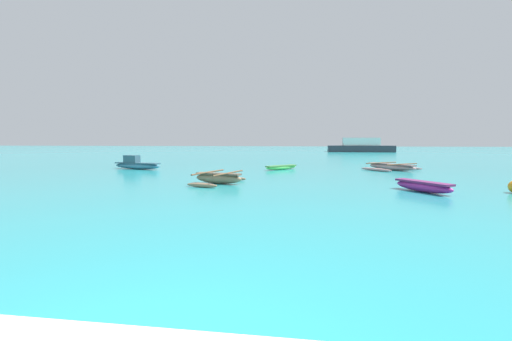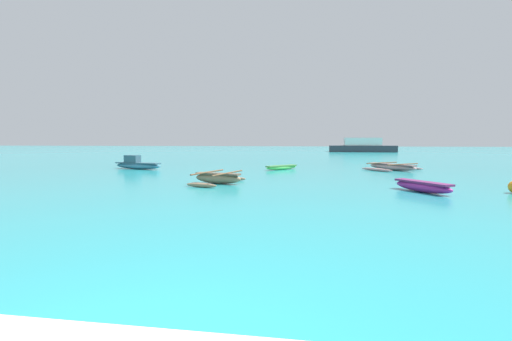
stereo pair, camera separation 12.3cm
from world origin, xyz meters
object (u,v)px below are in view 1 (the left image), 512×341
moored_boat_0 (423,186)px  distant_ferry (361,146)px  moored_boat_4 (136,164)px  moored_boat_1 (391,167)px  moored_boat_3 (281,167)px  moored_boat_2 (218,178)px

moored_boat_0 → distant_ferry: distant_ferry is taller
moored_boat_4 → distant_ferry: bearing=75.7°
moored_boat_0 → moored_boat_1: bearing=140.5°
moored_boat_0 → moored_boat_3: (-6.28, 9.59, -0.07)m
moored_boat_2 → distant_ferry: (13.77, 47.19, 0.77)m
moored_boat_1 → moored_boat_3: 7.58m
moored_boat_4 → distant_ferry: (21.61, 40.03, 0.68)m
moored_boat_0 → distant_ferry: (5.11, 48.57, 0.79)m
moored_boat_1 → moored_boat_4: bearing=-121.6°
moored_boat_0 → moored_boat_2: moored_boat_2 is taller
moored_boat_0 → distant_ferry: bearing=141.4°
moored_boat_1 → moored_boat_3: size_ratio=1.77×
moored_boat_4 → distant_ferry: 45.49m
moored_boat_3 → moored_boat_4: size_ratio=0.60×
moored_boat_2 → distant_ferry: size_ratio=0.30×
moored_boat_3 → distant_ferry: size_ratio=0.20×
moored_boat_1 → distant_ferry: distant_ferry is taller
moored_boat_1 → moored_boat_0: bearing=-44.3°
moored_boat_2 → distant_ferry: bearing=88.6°
moored_boat_2 → moored_boat_0: bearing=5.8°
moored_boat_2 → moored_boat_3: size_ratio=1.45×
moored_boat_2 → moored_boat_4: moored_boat_4 is taller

